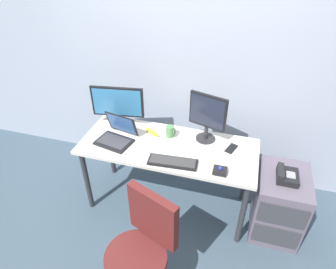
{
  "coord_description": "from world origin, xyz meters",
  "views": [
    {
      "loc": [
        0.59,
        -2.03,
        2.36
      ],
      "look_at": [
        0.0,
        0.0,
        0.86
      ],
      "focal_mm": 31.69,
      "sensor_mm": 36.0,
      "label": 1
    }
  ],
  "objects_px": {
    "file_cabinet": "(278,204)",
    "monitor_side": "(207,115)",
    "keyboard": "(173,162)",
    "trackball_mouse": "(220,171)",
    "laptop": "(117,135)",
    "coffee_mug": "(170,131)",
    "desk_phone": "(286,176)",
    "office_chair": "(142,256)",
    "cell_phone": "(231,148)",
    "monitor_main": "(118,104)",
    "banana": "(152,132)",
    "paper_notepad": "(193,151)"
  },
  "relations": [
    {
      "from": "file_cabinet",
      "to": "paper_notepad",
      "type": "distance_m",
      "value": 0.9
    },
    {
      "from": "laptop",
      "to": "keyboard",
      "type": "bearing_deg",
      "value": -16.6
    },
    {
      "from": "desk_phone",
      "to": "monitor_side",
      "type": "bearing_deg",
      "value": 162.45
    },
    {
      "from": "laptop",
      "to": "cell_phone",
      "type": "relative_size",
      "value": 2.54
    },
    {
      "from": "monitor_side",
      "to": "coffee_mug",
      "type": "xyz_separation_m",
      "value": [
        -0.32,
        -0.05,
        -0.2
      ]
    },
    {
      "from": "file_cabinet",
      "to": "cell_phone",
      "type": "height_order",
      "value": "cell_phone"
    },
    {
      "from": "laptop",
      "to": "trackball_mouse",
      "type": "relative_size",
      "value": 3.28
    },
    {
      "from": "desk_phone",
      "to": "paper_notepad",
      "type": "height_order",
      "value": "paper_notepad"
    },
    {
      "from": "keyboard",
      "to": "cell_phone",
      "type": "bearing_deg",
      "value": 36.2
    },
    {
      "from": "file_cabinet",
      "to": "keyboard",
      "type": "distance_m",
      "value": 1.04
    },
    {
      "from": "office_chair",
      "to": "keyboard",
      "type": "xyz_separation_m",
      "value": [
        0.04,
        0.68,
        0.33
      ]
    },
    {
      "from": "file_cabinet",
      "to": "desk_phone",
      "type": "bearing_deg",
      "value": -116.78
    },
    {
      "from": "coffee_mug",
      "to": "paper_notepad",
      "type": "distance_m",
      "value": 0.31
    },
    {
      "from": "laptop",
      "to": "coffee_mug",
      "type": "distance_m",
      "value": 0.49
    },
    {
      "from": "monitor_main",
      "to": "banana",
      "type": "xyz_separation_m",
      "value": [
        0.35,
        -0.06,
        -0.21
      ]
    },
    {
      "from": "trackball_mouse",
      "to": "office_chair",
      "type": "bearing_deg",
      "value": -122.62
    },
    {
      "from": "monitor_main",
      "to": "monitor_side",
      "type": "distance_m",
      "value": 0.86
    },
    {
      "from": "keyboard",
      "to": "trackball_mouse",
      "type": "relative_size",
      "value": 3.81
    },
    {
      "from": "desk_phone",
      "to": "laptop",
      "type": "height_order",
      "value": "laptop"
    },
    {
      "from": "office_chair",
      "to": "banana",
      "type": "distance_m",
      "value": 1.12
    },
    {
      "from": "trackball_mouse",
      "to": "banana",
      "type": "height_order",
      "value": "trackball_mouse"
    },
    {
      "from": "file_cabinet",
      "to": "laptop",
      "type": "height_order",
      "value": "laptop"
    },
    {
      "from": "keyboard",
      "to": "cell_phone",
      "type": "relative_size",
      "value": 2.95
    },
    {
      "from": "laptop",
      "to": "coffee_mug",
      "type": "bearing_deg",
      "value": 23.17
    },
    {
      "from": "monitor_main",
      "to": "cell_phone",
      "type": "xyz_separation_m",
      "value": [
        1.1,
        -0.08,
        -0.23
      ]
    },
    {
      "from": "monitor_main",
      "to": "laptop",
      "type": "xyz_separation_m",
      "value": [
        0.08,
        -0.24,
        -0.18
      ]
    },
    {
      "from": "monitor_side",
      "to": "cell_phone",
      "type": "distance_m",
      "value": 0.36
    },
    {
      "from": "desk_phone",
      "to": "trackball_mouse",
      "type": "xyz_separation_m",
      "value": [
        -0.53,
        -0.19,
        0.09
      ]
    },
    {
      "from": "coffee_mug",
      "to": "cell_phone",
      "type": "distance_m",
      "value": 0.57
    },
    {
      "from": "laptop",
      "to": "trackball_mouse",
      "type": "bearing_deg",
      "value": -10.52
    },
    {
      "from": "banana",
      "to": "coffee_mug",
      "type": "bearing_deg",
      "value": 3.33
    },
    {
      "from": "monitor_main",
      "to": "coffee_mug",
      "type": "height_order",
      "value": "monitor_main"
    },
    {
      "from": "coffee_mug",
      "to": "banana",
      "type": "height_order",
      "value": "coffee_mug"
    },
    {
      "from": "monitor_main",
      "to": "laptop",
      "type": "relative_size",
      "value": 1.38
    },
    {
      "from": "desk_phone",
      "to": "cell_phone",
      "type": "distance_m",
      "value": 0.5
    },
    {
      "from": "file_cabinet",
      "to": "monitor_side",
      "type": "bearing_deg",
      "value": 163.82
    },
    {
      "from": "file_cabinet",
      "to": "desk_phone",
      "type": "distance_m",
      "value": 0.35
    },
    {
      "from": "trackball_mouse",
      "to": "laptop",
      "type": "bearing_deg",
      "value": 169.48
    },
    {
      "from": "office_chair",
      "to": "laptop",
      "type": "xyz_separation_m",
      "value": [
        -0.54,
        0.85,
        0.37
      ]
    },
    {
      "from": "coffee_mug",
      "to": "banana",
      "type": "distance_m",
      "value": 0.18
    },
    {
      "from": "keyboard",
      "to": "coffee_mug",
      "type": "bearing_deg",
      "value": 108.7
    },
    {
      "from": "monitor_side",
      "to": "cell_phone",
      "type": "height_order",
      "value": "monitor_side"
    },
    {
      "from": "office_chair",
      "to": "monitor_side",
      "type": "bearing_deg",
      "value": 77.73
    },
    {
      "from": "office_chair",
      "to": "keyboard",
      "type": "distance_m",
      "value": 0.76
    },
    {
      "from": "office_chair",
      "to": "banana",
      "type": "relative_size",
      "value": 4.88
    },
    {
      "from": "trackball_mouse",
      "to": "paper_notepad",
      "type": "height_order",
      "value": "trackball_mouse"
    },
    {
      "from": "laptop",
      "to": "banana",
      "type": "height_order",
      "value": "laptop"
    },
    {
      "from": "monitor_main",
      "to": "coffee_mug",
      "type": "distance_m",
      "value": 0.56
    },
    {
      "from": "desk_phone",
      "to": "office_chair",
      "type": "height_order",
      "value": "office_chair"
    },
    {
      "from": "keyboard",
      "to": "laptop",
      "type": "height_order",
      "value": "laptop"
    }
  ]
}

